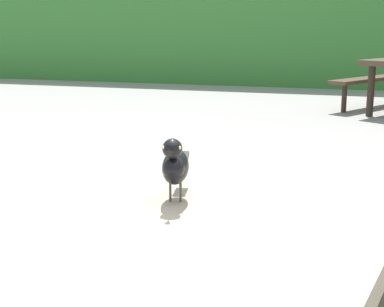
# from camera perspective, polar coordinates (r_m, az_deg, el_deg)

# --- Properties ---
(hedge_wall) EXTENTS (28.00, 2.27, 2.37)m
(hedge_wall) POSITION_cam_1_polar(r_m,az_deg,el_deg) (12.24, 16.74, 12.06)
(hedge_wall) COLOR #387A33
(hedge_wall) RESTS_ON ground
(picnic_table_foreground) EXTENTS (1.96, 1.98, 0.74)m
(picnic_table_foreground) POSITION_cam_1_polar(r_m,az_deg,el_deg) (1.70, 6.80, -10.17)
(picnic_table_foreground) COLOR gray
(picnic_table_foreground) RESTS_ON ground
(bird_grackle) EXTENTS (0.10, 0.29, 0.18)m
(bird_grackle) POSITION_cam_1_polar(r_m,az_deg,el_deg) (1.55, -1.67, -1.15)
(bird_grackle) COLOR black
(bird_grackle) RESTS_ON picnic_table_foreground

